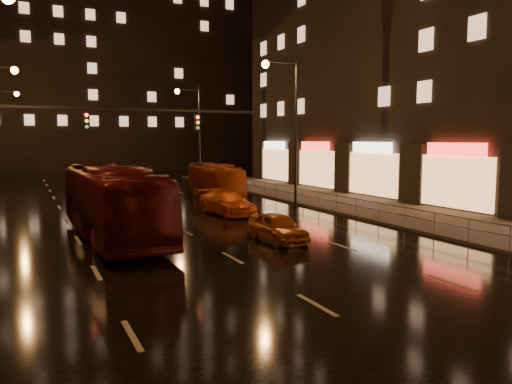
% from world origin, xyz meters
% --- Properties ---
extents(ground, '(140.00, 140.00, 0.00)m').
position_xyz_m(ground, '(0.00, 20.00, 0.00)').
color(ground, black).
rests_on(ground, ground).
extents(sidewalk_right, '(7.00, 70.00, 0.15)m').
position_xyz_m(sidewalk_right, '(13.50, 15.00, 0.07)').
color(sidewalk_right, '#38332D').
rests_on(sidewalk_right, ground).
extents(building_distant, '(44.00, 16.00, 36.00)m').
position_xyz_m(building_distant, '(4.00, 72.00, 18.00)').
color(building_distant, black).
rests_on(building_distant, ground).
extents(traffic_signal, '(15.31, 0.32, 6.20)m').
position_xyz_m(traffic_signal, '(-5.06, 20.00, 4.74)').
color(traffic_signal, black).
rests_on(traffic_signal, ground).
extents(railing_right, '(0.05, 56.00, 1.00)m').
position_xyz_m(railing_right, '(10.20, 18.00, 0.90)').
color(railing_right, '#99999E').
rests_on(railing_right, sidewalk_right).
extents(bus_red, '(3.13, 11.92, 3.30)m').
position_xyz_m(bus_red, '(-3.47, 15.91, 1.65)').
color(bus_red, '#540E0C').
rests_on(bus_red, ground).
extents(bus_curb, '(3.36, 9.80, 2.67)m').
position_xyz_m(bus_curb, '(6.00, 28.05, 1.34)').
color(bus_curb, '#A83D10').
rests_on(bus_curb, ground).
extents(taxi_near, '(1.54, 3.75, 1.27)m').
position_xyz_m(taxi_near, '(2.99, 12.00, 0.64)').
color(taxi_near, '#BA5911').
rests_on(taxi_near, ground).
extents(taxi_far, '(2.48, 4.99, 1.39)m').
position_xyz_m(taxi_far, '(4.00, 20.49, 0.70)').
color(taxi_far, orange).
rests_on(taxi_far, ground).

